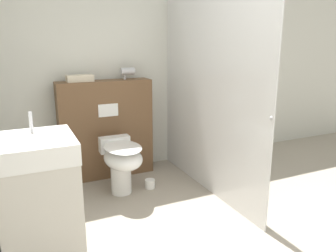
{
  "coord_description": "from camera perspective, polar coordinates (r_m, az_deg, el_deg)",
  "views": [
    {
      "loc": [
        -1.29,
        -1.44,
        1.52
      ],
      "look_at": [
        0.02,
        1.4,
        0.73
      ],
      "focal_mm": 35.0,
      "sensor_mm": 36.0,
      "label": 1
    }
  ],
  "objects": [
    {
      "name": "wall_back",
      "position": [
        4.02,
        -6.18,
        10.31
      ],
      "size": [
        8.0,
        0.06,
        2.5
      ],
      "color": "silver",
      "rests_on": "ground_plane"
    },
    {
      "name": "partition_panel",
      "position": [
        3.83,
        -10.7,
        -0.53
      ],
      "size": [
        1.05,
        0.26,
        1.12
      ],
      "color": "brown",
      "rests_on": "ground_plane"
    },
    {
      "name": "shower_glass",
      "position": [
        3.35,
        6.94,
        5.27
      ],
      "size": [
        0.04,
        1.92,
        2.01
      ],
      "color": "silver",
      "rests_on": "ground_plane"
    },
    {
      "name": "toilet",
      "position": [
        3.36,
        -8.08,
        -5.95
      ],
      "size": [
        0.37,
        0.62,
        0.56
      ],
      "color": "white",
      "rests_on": "ground_plane"
    },
    {
      "name": "sink_vanity",
      "position": [
        2.42,
        -21.36,
        -12.51
      ],
      "size": [
        0.5,
        0.55,
        1.07
      ],
      "color": "beige",
      "rests_on": "ground_plane"
    },
    {
      "name": "hair_drier",
      "position": [
        3.82,
        -6.97,
        9.4
      ],
      "size": [
        0.19,
        0.09,
        0.13
      ],
      "color": "#B7B7BC",
      "rests_on": "partition_panel"
    },
    {
      "name": "folded_towel",
      "position": [
        3.69,
        -15.1,
        8.04
      ],
      "size": [
        0.28,
        0.16,
        0.07
      ],
      "color": "beige",
      "rests_on": "partition_panel"
    },
    {
      "name": "spare_toilet_roll",
      "position": [
        3.59,
        -3.16,
        -10.02
      ],
      "size": [
        0.11,
        0.11,
        0.09
      ],
      "color": "white",
      "rests_on": "ground_plane"
    }
  ]
}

